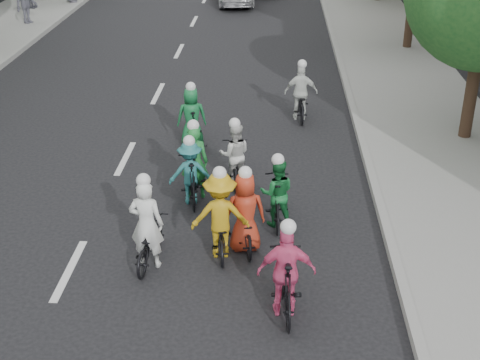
# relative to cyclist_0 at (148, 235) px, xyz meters

# --- Properties ---
(ground) EXTENTS (120.00, 120.00, 0.00)m
(ground) POSITION_rel_cyclist_0_xyz_m (-1.45, -0.33, -0.61)
(ground) COLOR black
(ground) RESTS_ON ground
(sidewalk_right) EXTENTS (4.00, 80.00, 0.15)m
(sidewalk_right) POSITION_rel_cyclist_0_xyz_m (6.55, 9.67, -0.53)
(sidewalk_right) COLOR gray
(sidewalk_right) RESTS_ON ground
(curb_right) EXTENTS (0.18, 80.00, 0.18)m
(curb_right) POSITION_rel_cyclist_0_xyz_m (4.60, 9.67, -0.52)
(curb_right) COLOR #999993
(curb_right) RESTS_ON ground
(cyclist_0) EXTENTS (0.71, 1.64, 1.89)m
(cyclist_0) POSITION_rel_cyclist_0_xyz_m (0.00, 0.00, 0.00)
(cyclist_0) COLOR black
(cyclist_0) RESTS_ON ground
(cyclist_1) EXTENTS (0.72, 1.71, 1.60)m
(cyclist_1) POSITION_rel_cyclist_0_xyz_m (2.37, 1.64, -0.00)
(cyclist_1) COLOR black
(cyclist_1) RESTS_ON ground
(cyclist_2) EXTENTS (1.16, 1.63, 1.86)m
(cyclist_2) POSITION_rel_cyclist_0_xyz_m (1.31, 0.41, 0.09)
(cyclist_2) COLOR black
(cyclist_2) RESTS_ON ground
(cyclist_3) EXTENTS (0.99, 1.85, 1.80)m
(cyclist_3) POSITION_rel_cyclist_0_xyz_m (2.54, -1.32, 0.05)
(cyclist_3) COLOR black
(cyclist_3) RESTS_ON ground
(cyclist_4) EXTENTS (0.87, 1.59, 1.77)m
(cyclist_4) POSITION_rel_cyclist_0_xyz_m (1.77, 0.65, 0.01)
(cyclist_4) COLOR black
(cyclist_4) RESTS_ON ground
(cyclist_5) EXTENTS (0.66, 1.89, 1.84)m
(cyclist_5) POSITION_rel_cyclist_0_xyz_m (0.55, 2.80, 0.04)
(cyclist_5) COLOR black
(cyclist_5) RESTS_ON ground
(cyclist_6) EXTENTS (0.76, 1.73, 1.63)m
(cyclist_6) POSITION_rel_cyclist_0_xyz_m (1.40, 3.47, -0.04)
(cyclist_6) COLOR black
(cyclist_6) RESTS_ON ground
(cyclist_7) EXTENTS (1.02, 1.76, 1.59)m
(cyclist_7) POSITION_rel_cyclist_0_xyz_m (0.49, 2.51, 0.01)
(cyclist_7) COLOR black
(cyclist_7) RESTS_ON ground
(cyclist_8) EXTENTS (0.96, 1.81, 1.76)m
(cyclist_8) POSITION_rel_cyclist_0_xyz_m (3.03, 7.74, -0.01)
(cyclist_8) COLOR black
(cyclist_8) RESTS_ON ground
(cyclist_9) EXTENTS (0.85, 1.71, 1.72)m
(cyclist_9) POSITION_rel_cyclist_0_xyz_m (0.14, 5.69, 0.03)
(cyclist_9) COLOR black
(cyclist_9) RESTS_ON ground
(spectator_0) EXTENTS (1.12, 1.40, 1.89)m
(spectator_0) POSITION_rel_cyclist_0_xyz_m (-8.58, 18.31, 0.48)
(spectator_0) COLOR #484854
(spectator_0) RESTS_ON sidewalk_left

